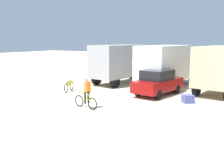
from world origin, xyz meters
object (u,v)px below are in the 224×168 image
(box_truck_tan_camper, at_px, (224,67))
(supply_crate, at_px, (188,99))
(box_truck_grey_hauler, at_px, (123,62))
(sedan_parked, at_px, (158,82))
(box_truck_white_box, at_px, (168,64))
(bicycle_spare, at_px, (69,86))
(cyclist_orange_shirt, at_px, (86,94))

(box_truck_tan_camper, xyz_separation_m, supply_crate, (-1.25, -4.47, -1.63))
(box_truck_grey_hauler, distance_m, sedan_parked, 5.63)
(box_truck_white_box, height_order, box_truck_tan_camper, same)
(box_truck_white_box, bearing_deg, box_truck_grey_hauler, -178.82)
(sedan_parked, xyz_separation_m, supply_crate, (2.45, -1.26, -0.64))
(box_truck_tan_camper, relative_size, sedan_parked, 1.58)
(bicycle_spare, bearing_deg, supply_crate, 6.88)
(box_truck_tan_camper, xyz_separation_m, sedan_parked, (-3.70, -3.21, -0.99))
(box_truck_grey_hauler, distance_m, supply_crate, 8.45)
(sedan_parked, xyz_separation_m, bicycle_spare, (-6.08, -2.29, -0.48))
(box_truck_tan_camper, xyz_separation_m, bicycle_spare, (-9.78, -5.50, -1.48))
(supply_crate, bearing_deg, box_truck_grey_hauler, 147.73)
(box_truck_white_box, distance_m, cyclist_orange_shirt, 8.97)
(box_truck_grey_hauler, height_order, supply_crate, box_truck_grey_hauler)
(box_truck_grey_hauler, xyz_separation_m, supply_crate, (7.01, -4.42, -1.63))
(bicycle_spare, bearing_deg, box_truck_white_box, 44.74)
(cyclist_orange_shirt, relative_size, bicycle_spare, 1.10)
(cyclist_orange_shirt, height_order, supply_crate, cyclist_orange_shirt)
(box_truck_grey_hauler, relative_size, sedan_parked, 1.59)
(cyclist_orange_shirt, bearing_deg, bicycle_spare, 141.43)
(box_truck_tan_camper, height_order, sedan_parked, box_truck_tan_camper)
(sedan_parked, bearing_deg, box_truck_grey_hauler, 145.21)
(bicycle_spare, bearing_deg, box_truck_tan_camper, 29.34)
(sedan_parked, height_order, bicycle_spare, sedan_parked)
(box_truck_tan_camper, bearing_deg, sedan_parked, -139.11)
(box_truck_white_box, xyz_separation_m, box_truck_tan_camper, (4.19, -0.04, 0.00))
(sedan_parked, distance_m, supply_crate, 2.83)
(bicycle_spare, height_order, supply_crate, bicycle_spare)
(box_truck_white_box, bearing_deg, box_truck_tan_camper, -0.55)
(box_truck_grey_hauler, relative_size, box_truck_tan_camper, 1.00)
(sedan_parked, bearing_deg, box_truck_white_box, 98.57)
(box_truck_tan_camper, distance_m, supply_crate, 4.92)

